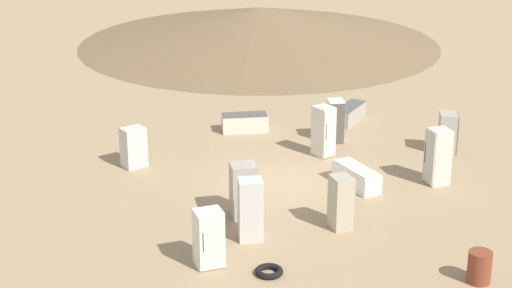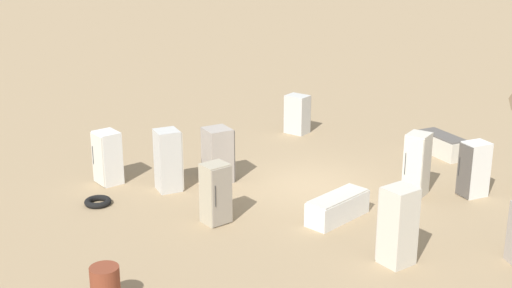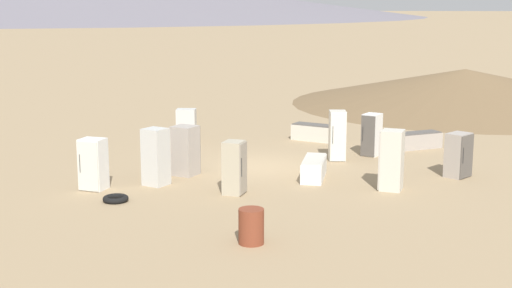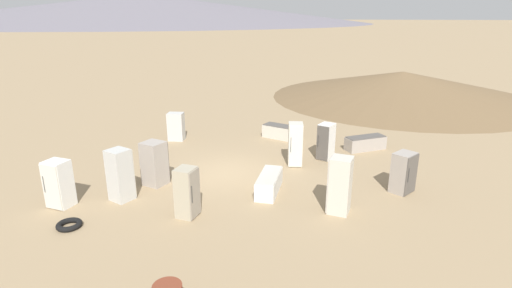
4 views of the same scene
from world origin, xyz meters
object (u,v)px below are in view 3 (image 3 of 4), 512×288
Objects in this scene: discarded_fridge_11 at (93,164)px; scrap_tire at (116,199)px; discarded_fridge_0 at (391,160)px; discarded_fridge_1 at (156,157)px; discarded_fridge_4 at (372,135)px; discarded_fridge_10 at (186,126)px; discarded_fridge_5 at (185,150)px; discarded_fridge_2 at (234,168)px; rusty_barrel at (251,226)px; discarded_fridge_7 at (417,140)px; discarded_fridge_3 at (314,168)px; discarded_fridge_6 at (458,155)px; discarded_fridge_9 at (313,132)px; discarded_fridge_8 at (337,136)px.

discarded_fridge_11 reaches higher than scrap_tire.
discarded_fridge_0 is 1.03× the size of discarded_fridge_1.
discarded_fridge_10 is (-7.60, 1.13, -0.09)m from discarded_fridge_4.
discarded_fridge_5 is 1.18× the size of discarded_fridge_10.
discarded_fridge_2 is 4.63m from rusty_barrel.
discarded_fridge_2 is 7.50m from discarded_fridge_4.
discarded_fridge_2 is (-4.67, -1.34, -0.13)m from discarded_fridge_0.
discarded_fridge_7 is at bearing 46.79° from scrap_tire.
rusty_barrel is at bearing 98.61° from discarded_fridge_4.
discarded_fridge_3 is at bearing -49.02° from discarded_fridge_10.
discarded_fridge_7 is at bearing 152.09° from discarded_fridge_2.
discarded_fridge_2 is at bearing 8.38° from discarded_fridge_1.
discarded_fridge_4 is at bearing -100.31° from discarded_fridge_6.
discarded_fridge_6 is at bearing 26.01° from scrap_tire.
discarded_fridge_4 is at bearing -116.42° from discarded_fridge_9.
discarded_fridge_6 is 0.81× the size of discarded_fridge_8.
discarded_fridge_3 is 4.84m from discarded_fridge_6.
discarded_fridge_8 is (-4.15, 1.85, 0.18)m from discarded_fridge_6.
scrap_tire is (0.41, -8.99, -0.62)m from discarded_fridge_10.
discarded_fridge_3 is 1.05× the size of discarded_fridge_8.
rusty_barrel is (-5.51, -7.85, -0.31)m from discarded_fridge_6.
discarded_fridge_3 is 6.71m from discarded_fridge_7.
discarded_fridge_4 is at bearing 18.19° from discarded_fridge_0.
discarded_fridge_0 is 2.77m from discarded_fridge_3.
discarded_fridge_2 is 3.64m from scrap_tire.
discarded_fridge_3 is at bearing 77.66° from discarded_fridge_0.
discarded_fridge_10 reaches higher than rusty_barrel.
scrap_tire is at bearing 38.52° from discarded_fridge_8.
discarded_fridge_9 reaches higher than discarded_fridge_3.
discarded_fridge_10 is at bearing -120.37° from discarded_fridge_7.
rusty_barrel is at bearing -44.89° from discarded_fridge_5.
discarded_fridge_5 reaches higher than discarded_fridge_10.
discarded_fridge_5 is 1.04× the size of discarded_fridge_11.
rusty_barrel reaches higher than discarded_fridge_3.
scrap_tire is at bearing 147.65° from rusty_barrel.
discarded_fridge_1 reaches higher than discarded_fridge_5.
discarded_fridge_6 is at bearing -153.69° from discarded_fridge_11.
discarded_fridge_2 is at bearing -28.68° from discarded_fridge_6.
discarded_fridge_3 is at bearing 41.23° from discarded_fridge_1.
discarded_fridge_7 is at bearing -82.22° from discarded_fridge_9.
discarded_fridge_5 reaches higher than discarded_fridge_6.
discarded_fridge_9 is (-1.26, 3.68, -0.57)m from discarded_fridge_8.
discarded_fridge_10 is at bearing -146.53° from discarded_fridge_2.
discarded_fridge_7 is (8.41, 7.44, -0.59)m from discarded_fridge_1.
discarded_fridge_5 is at bearing 118.35° from rusty_barrel.
discarded_fridge_2 is 1.01× the size of discarded_fridge_11.
discarded_fridge_11 is at bearing -78.65° from discarded_fridge_2.
discarded_fridge_1 is 11.24m from discarded_fridge_7.
rusty_barrel is (-1.36, -9.70, -0.49)m from discarded_fridge_8.
discarded_fridge_1 is 1.97m from discarded_fridge_11.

